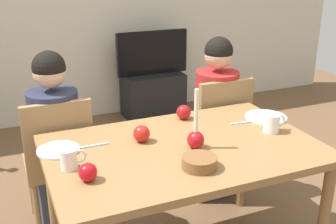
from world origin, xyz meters
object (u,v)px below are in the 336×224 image
(mug_right, at_px, (272,123))
(mug_left, at_px, (70,159))
(plate_left, at_px, (58,150))
(bowl_walnuts, at_px, (199,162))
(apple_near_candle, at_px, (184,112))
(candle_centerpiece, at_px, (196,136))
(tv, at_px, (152,53))
(apple_by_left_plate, at_px, (88,172))
(person_right_child, at_px, (216,121))
(person_left_child, at_px, (57,147))
(plate_right, at_px, (266,117))
(tv_stand, at_px, (153,95))
(chair_left, at_px, (59,157))
(chair_right, at_px, (218,130))
(dining_table, at_px, (183,160))
(apple_by_right_mug, at_px, (142,134))

(mug_right, bearing_deg, mug_left, 179.50)
(plate_left, height_order, mug_left, mug_left)
(bowl_walnuts, bearing_deg, apple_near_candle, 71.75)
(candle_centerpiece, distance_m, mug_left, 0.63)
(tv, bearing_deg, apple_by_left_plate, -116.89)
(person_right_child, bearing_deg, person_left_child, 180.00)
(plate_left, relative_size, apple_near_candle, 2.44)
(person_left_child, height_order, mug_left, person_left_child)
(person_left_child, relative_size, bowl_walnuts, 7.04)
(mug_right, bearing_deg, plate_right, 62.92)
(tv_stand, distance_m, apple_by_left_plate, 2.81)
(plate_left, relative_size, mug_left, 1.74)
(plate_left, xyz_separation_m, mug_left, (0.02, -0.21, 0.04))
(tv, xyz_separation_m, apple_by_left_plate, (-1.25, -2.46, 0.08))
(person_right_child, distance_m, bowl_walnuts, 1.08)
(chair_left, distance_m, apple_by_left_plate, 0.81)
(chair_right, distance_m, tv, 1.71)
(tv, relative_size, plate_left, 3.69)
(chair_right, relative_size, candle_centerpiece, 2.84)
(chair_left, height_order, plate_left, chair_left)
(plate_left, distance_m, bowl_walnuts, 0.72)
(dining_table, height_order, apple_by_left_plate, apple_by_left_plate)
(dining_table, height_order, apple_by_right_mug, apple_by_right_mug)
(candle_centerpiece, xyz_separation_m, apple_by_right_mug, (-0.23, 0.18, -0.02))
(tv, bearing_deg, mug_right, -94.36)
(tv, bearing_deg, person_right_child, -95.33)
(apple_near_candle, distance_m, apple_by_left_plate, 0.86)
(chair_right, height_order, bowl_walnuts, chair_right)
(plate_right, height_order, bowl_walnuts, bowl_walnuts)
(mug_left, bearing_deg, plate_left, 96.07)
(person_right_child, distance_m, mug_right, 0.70)
(mug_left, bearing_deg, person_right_child, 29.73)
(apple_by_left_plate, bearing_deg, apple_near_candle, 35.85)
(candle_centerpiece, relative_size, apple_by_right_mug, 3.52)
(mug_left, xyz_separation_m, mug_right, (1.12, -0.01, 0.00))
(candle_centerpiece, height_order, mug_right, candle_centerpiece)
(dining_table, distance_m, person_right_child, 0.86)
(chair_left, distance_m, plate_right, 1.29)
(tv_stand, height_order, mug_right, mug_right)
(plate_right, height_order, apple_near_candle, apple_near_candle)
(plate_right, distance_m, bowl_walnuts, 0.77)
(person_right_child, bearing_deg, apple_by_right_mug, -145.74)
(person_left_child, xyz_separation_m, plate_right, (1.19, -0.48, 0.19))
(plate_right, relative_size, apple_near_candle, 2.86)
(mug_right, distance_m, apple_near_candle, 0.52)
(bowl_walnuts, relative_size, apple_near_candle, 1.90)
(mug_left, bearing_deg, chair_right, 28.49)
(mug_left, relative_size, bowl_walnuts, 0.74)
(bowl_walnuts, height_order, apple_near_candle, apple_near_candle)
(dining_table, distance_m, plate_left, 0.64)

